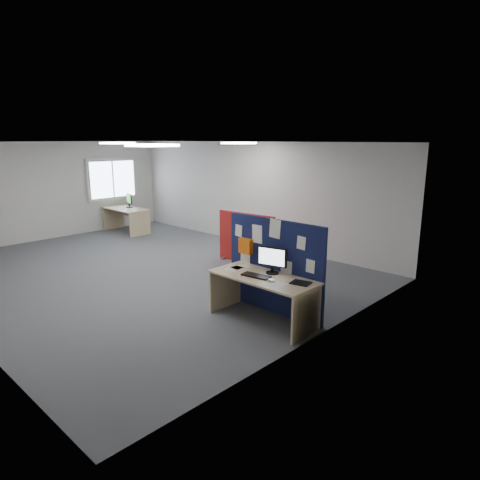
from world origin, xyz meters
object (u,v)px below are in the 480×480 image
Objects in this scene: red_divider at (246,239)px; second_desk at (127,214)px; navy_divider at (273,266)px; monitor_second at (129,200)px; office_chair at (255,251)px; main_desk at (265,286)px; monitor_main at (272,259)px.

second_desk is (-4.90, -0.00, -0.02)m from red_divider.
navy_divider reaches higher than monitor_second.
office_chair is at bearing -44.31° from red_divider.
main_desk is (0.12, -0.36, -0.22)m from navy_divider.
red_divider is (-2.37, 1.96, -0.40)m from monitor_main.
second_desk is at bearing 175.47° from red_divider.
monitor_second is at bearing 115.90° from second_desk.
monitor_main is 0.42× the size of office_chair.
monitor_main is 1.05× the size of monitor_second.
second_desk is (-7.14, 1.77, -0.23)m from navy_divider.
main_desk is at bearing -106.98° from monitor_main.
monitor_main is 7.54m from second_desk.
main_desk is 3.61× the size of monitor_main.
second_desk is (-7.27, 1.96, -0.41)m from monitor_main.
monitor_second reaches higher than second_desk.
office_chair reaches higher than main_desk.
red_divider is 1.39× the size of office_chair.
navy_divider is 7.36m from second_desk.
navy_divider is 7.47m from monitor_second.
second_desk is 5.99m from office_chair.
second_desk is 0.44m from monitor_second.
red_divider is 4.90m from second_desk.
main_desk is at bearing -46.72° from red_divider.
navy_divider is 1.53m from office_chair.
navy_divider is 1.69× the size of office_chair.
second_desk is at bearing 151.33° from monitor_main.
red_divider is 1.01× the size of second_desk.
navy_divider is at bearing -21.56° from office_chair.
second_desk is 3.42× the size of monitor_second.
monitor_main reaches higher than office_chair.
red_divider is at bearing 141.54° from navy_divider.
office_chair reaches higher than second_desk.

